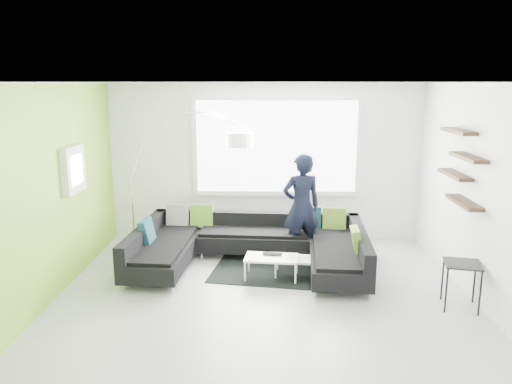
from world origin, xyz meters
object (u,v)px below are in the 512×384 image
(coffee_table, at_px, (284,266))
(side_table, at_px, (461,285))
(sectional_sofa, at_px, (250,248))
(person, at_px, (301,207))
(arc_lamp, at_px, (131,181))
(laptop, at_px, (272,255))

(coffee_table, xyz_separation_m, side_table, (2.20, -0.98, 0.14))
(sectional_sofa, height_order, side_table, sectional_sofa)
(coffee_table, distance_m, person, 1.13)
(arc_lamp, height_order, person, arc_lamp)
(side_table, relative_size, person, 0.35)
(arc_lamp, relative_size, person, 1.36)
(arc_lamp, distance_m, person, 2.93)
(sectional_sofa, relative_size, laptop, 11.45)
(person, bearing_deg, sectional_sofa, 18.56)
(sectional_sofa, height_order, laptop, sectional_sofa)
(coffee_table, xyz_separation_m, laptop, (-0.18, 0.00, 0.17))
(sectional_sofa, distance_m, laptop, 0.46)
(sectional_sofa, height_order, person, person)
(coffee_table, relative_size, person, 0.58)
(person, bearing_deg, arc_lamp, -24.73)
(coffee_table, bearing_deg, laptop, -174.87)
(sectional_sofa, xyz_separation_m, person, (0.81, 0.53, 0.52))
(side_table, bearing_deg, person, 136.19)
(coffee_table, height_order, person, person)
(arc_lamp, bearing_deg, person, -20.94)
(sectional_sofa, distance_m, person, 1.10)
(side_table, xyz_separation_m, laptop, (-2.37, 0.98, 0.04))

